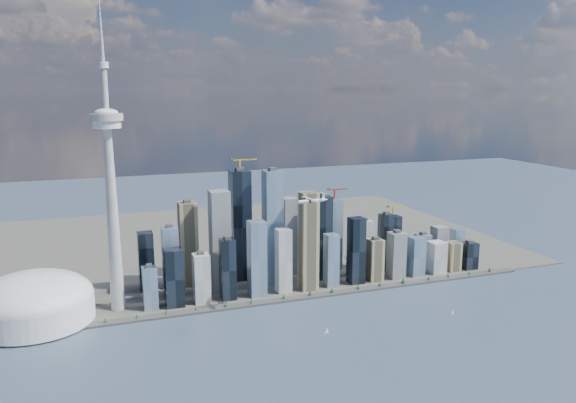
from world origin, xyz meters
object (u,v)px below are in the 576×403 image
object	(u,v)px
sailboat_east	(453,312)
needle_tower	(111,185)
airplane	(312,200)
sailboat_west	(327,331)
dome_stadium	(34,301)

from	to	relation	value
sailboat_east	needle_tower	bearing A→B (deg)	145.33
needle_tower	airplane	world-z (taller)	needle_tower
sailboat_west	sailboat_east	xyz separation A→B (m)	(249.28, -3.22, -0.32)
airplane	sailboat_west	world-z (taller)	airplane
dome_stadium	sailboat_west	distance (m)	511.50
needle_tower	airplane	distance (m)	358.09
dome_stadium	sailboat_west	xyz separation A→B (m)	(464.25, -211.67, -36.04)
sailboat_west	sailboat_east	distance (m)	249.30
sailboat_east	airplane	bearing A→B (deg)	149.82
needle_tower	dome_stadium	bearing A→B (deg)	-175.91
airplane	sailboat_east	world-z (taller)	airplane
dome_stadium	sailboat_west	bearing A→B (deg)	-24.51
dome_stadium	sailboat_west	world-z (taller)	dome_stadium
needle_tower	sailboat_west	bearing A→B (deg)	-34.36
needle_tower	dome_stadium	size ratio (longest dim) A/B	2.75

